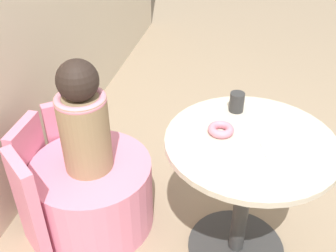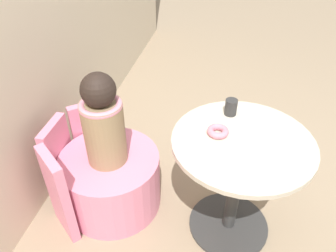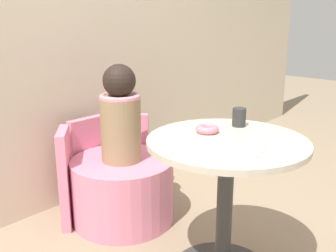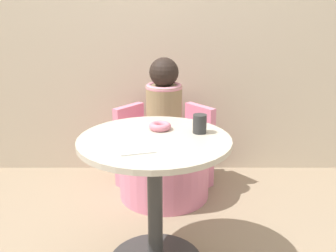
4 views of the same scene
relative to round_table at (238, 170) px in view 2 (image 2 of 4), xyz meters
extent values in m
plane|color=gray|center=(-0.08, 0.04, -0.46)|extent=(12.00, 12.00, 0.00)
cylinder|color=#333333|center=(0.00, 0.00, -0.45)|extent=(0.46, 0.46, 0.02)
cylinder|color=#333333|center=(0.00, 0.00, -0.14)|extent=(0.07, 0.07, 0.61)
cylinder|color=beige|center=(0.00, 0.00, 0.18)|extent=(0.68, 0.68, 0.02)
cylinder|color=pink|center=(0.04, 0.71, -0.27)|extent=(0.58, 0.58, 0.37)
cube|color=pink|center=(0.04, 1.03, -0.18)|extent=(0.25, 0.05, 0.55)
cube|color=pink|center=(0.28, 0.92, -0.18)|extent=(0.20, 0.22, 0.55)
cube|color=pink|center=(-0.21, 0.92, -0.18)|extent=(0.20, 0.22, 0.55)
cylinder|color=#937A56|center=(0.04, 0.71, 0.09)|extent=(0.22, 0.22, 0.37)
torus|color=pink|center=(0.04, 0.71, 0.27)|extent=(0.22, 0.22, 0.04)
sphere|color=black|center=(0.04, 0.71, 0.36)|extent=(0.18, 0.18, 0.18)
torus|color=pink|center=(0.02, 0.12, 0.21)|extent=(0.10, 0.10, 0.03)
cylinder|color=#2D2D2D|center=(0.20, 0.07, 0.24)|extent=(0.06, 0.06, 0.09)
cube|color=white|center=(-0.07, -0.12, 0.20)|extent=(0.18, 0.18, 0.01)
camera|label=1|loc=(-1.27, 0.06, 1.10)|focal=42.00mm
camera|label=2|loc=(-1.23, 0.10, 1.17)|focal=35.00mm
camera|label=3|loc=(-1.32, -0.86, 0.69)|focal=42.00mm
camera|label=4|loc=(0.06, -1.62, 0.77)|focal=42.00mm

